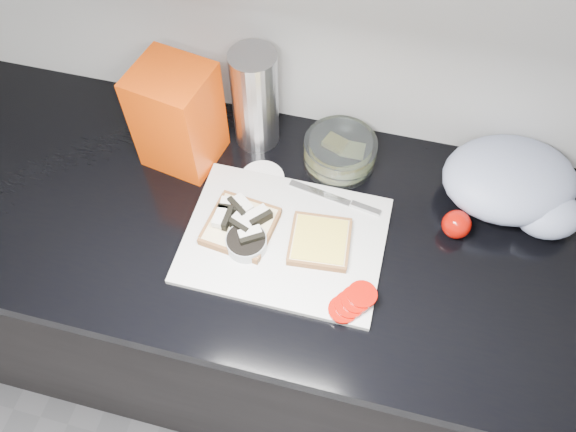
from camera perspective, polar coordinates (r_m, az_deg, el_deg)
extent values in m
cube|color=silver|center=(1.11, 11.35, 20.66)|extent=(3.50, 0.02, 2.50)
cube|color=black|center=(1.58, 4.83, -11.01)|extent=(3.50, 0.60, 0.86)
cube|color=black|center=(1.18, 6.38, -2.65)|extent=(3.50, 0.64, 0.04)
cube|color=silver|center=(1.14, -0.37, -2.43)|extent=(0.40, 0.30, 0.01)
cube|color=beige|center=(1.15, -4.85, -1.05)|extent=(0.14, 0.14, 0.02)
cube|color=silver|center=(1.16, -5.74, 1.17)|extent=(0.05, 0.03, 0.02)
cube|color=black|center=(1.16, -5.74, 1.17)|extent=(0.05, 0.02, 0.02)
cube|color=silver|center=(1.15, -4.66, 1.15)|extent=(0.05, 0.05, 0.02)
cube|color=black|center=(1.15, -4.66, 1.15)|extent=(0.05, 0.04, 0.02)
cube|color=silver|center=(1.14, -3.12, 0.11)|extent=(0.05, 0.05, 0.02)
cube|color=black|center=(1.14, -3.12, 0.11)|extent=(0.04, 0.04, 0.02)
cube|color=silver|center=(1.14, -6.79, -0.10)|extent=(0.03, 0.05, 0.02)
cube|color=black|center=(1.14, -6.79, -0.10)|extent=(0.01, 0.05, 0.02)
cube|color=silver|center=(1.13, -4.66, -0.67)|extent=(0.05, 0.04, 0.02)
cube|color=black|center=(1.13, -4.66, -0.67)|extent=(0.05, 0.03, 0.02)
cube|color=silver|center=(1.11, -3.84, -1.91)|extent=(0.05, 0.05, 0.02)
cube|color=black|center=(1.11, -3.84, -1.91)|extent=(0.05, 0.04, 0.02)
cube|color=beige|center=(1.13, 3.25, -2.60)|extent=(0.13, 0.13, 0.02)
cube|color=yellow|center=(1.12, 3.27, -2.37)|extent=(0.11, 0.11, 0.00)
cylinder|color=#A70B03|center=(1.07, 5.61, -9.44)|extent=(0.07, 0.07, 0.01)
cylinder|color=#A70B03|center=(1.07, 6.26, -8.93)|extent=(0.07, 0.07, 0.01)
cylinder|color=#A70B03|center=(1.07, 6.90, -8.41)|extent=(0.08, 0.08, 0.01)
cylinder|color=#A70B03|center=(1.07, 7.55, -7.90)|extent=(0.08, 0.08, 0.01)
cube|color=#AFAFB3|center=(1.20, 3.24, 2.36)|extent=(0.14, 0.04, 0.00)
cube|color=#AFAFB3|center=(1.18, 7.90, 0.77)|extent=(0.07, 0.02, 0.01)
cylinder|color=#A5AAAA|center=(1.12, -4.23, -2.87)|extent=(0.08, 0.08, 0.04)
cylinder|color=black|center=(1.11, -4.28, -2.43)|extent=(0.08, 0.08, 0.01)
cylinder|color=white|center=(1.23, -2.64, 3.84)|extent=(0.10, 0.10, 0.01)
cylinder|color=silver|center=(1.25, 5.29, 6.47)|extent=(0.16, 0.16, 0.07)
cube|color=yellow|center=(1.25, 4.76, 6.65)|extent=(0.06, 0.05, 0.04)
cube|color=#E4E388|center=(1.26, 6.41, 5.77)|extent=(0.05, 0.05, 0.01)
cube|color=#D33D03|center=(1.22, -11.13, 9.86)|extent=(0.17, 0.16, 0.24)
cylinder|color=#A2A2A6|center=(1.23, -3.36, 11.73)|extent=(0.10, 0.10, 0.24)
ellipsoid|color=#9DA9C2|center=(1.25, 21.56, 3.51)|extent=(0.33, 0.29, 0.12)
ellipsoid|color=#9DA9C2|center=(1.25, 24.91, 0.13)|extent=(0.16, 0.14, 0.09)
sphere|color=#A70B03|center=(1.18, 16.74, -0.82)|extent=(0.06, 0.06, 0.06)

